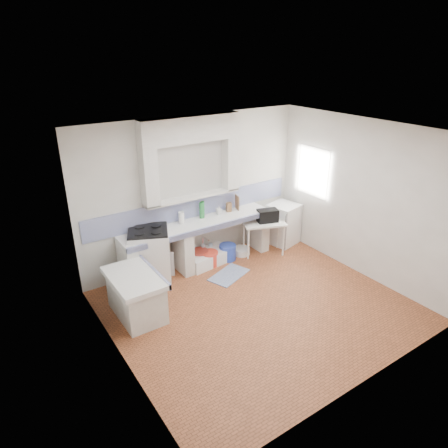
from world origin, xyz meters
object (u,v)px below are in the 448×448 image
sink (208,258)px  fridge (283,224)px  stove (150,257)px  side_table (263,238)px

sink → fridge: size_ratio=1.06×
sink → stove: bearing=172.8°
stove → side_table: bearing=17.5°
stove → fridge: (2.99, -0.12, -0.06)m
stove → fridge: stove is taller
sink → fridge: 1.84m
sink → side_table: 1.20m
sink → side_table: side_table is taller
sink → side_table: (1.14, -0.27, 0.23)m
fridge → sink: bearing=163.1°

